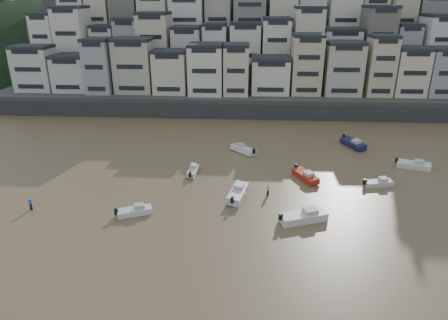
# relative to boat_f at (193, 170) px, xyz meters

# --- Properties ---
(harbor_wall) EXTENTS (140.00, 3.00, 3.50)m
(harbor_wall) POSITION_rel_boat_f_xyz_m (11.95, 31.18, 1.14)
(harbor_wall) COLOR #38383A
(harbor_wall) RESTS_ON ground
(hillside) EXTENTS (141.04, 66.00, 50.00)m
(hillside) POSITION_rel_boat_f_xyz_m (16.68, 71.02, 12.40)
(hillside) COLOR #4C4C47
(hillside) RESTS_ON ground
(boat_f) EXTENTS (1.75, 4.53, 1.21)m
(boat_f) POSITION_rel_boat_f_xyz_m (0.00, 0.00, 0.00)
(boat_f) COLOR silver
(boat_f) RESTS_ON ground
(boat_e) EXTENTS (4.15, 5.90, 1.54)m
(boat_e) POSITION_rel_boat_f_xyz_m (17.18, -1.03, 0.17)
(boat_e) COLOR #AB2315
(boat_e) RESTS_ON ground
(boat_g) EXTENTS (5.77, 3.37, 1.50)m
(boat_g) POSITION_rel_boat_f_xyz_m (35.02, 4.24, 0.14)
(boat_g) COLOR silver
(boat_g) RESTS_ON ground
(boat_i) EXTENTS (4.30, 6.32, 1.65)m
(boat_i) POSITION_rel_boat_f_xyz_m (27.63, 13.55, 0.22)
(boat_i) COLOR #151B43
(boat_i) RESTS_ON ground
(boat_d) EXTENTS (4.75, 2.41, 1.24)m
(boat_d) POSITION_rel_boat_f_xyz_m (27.52, -2.66, 0.01)
(boat_d) COLOR silver
(boat_d) RESTS_ON ground
(boat_c) EXTENTS (3.30, 6.58, 1.72)m
(boat_c) POSITION_rel_boat_f_xyz_m (7.14, -7.46, 0.25)
(boat_c) COLOR silver
(boat_c) RESTS_ON ground
(boat_h) EXTENTS (5.20, 5.21, 1.51)m
(boat_h) POSITION_rel_boat_f_xyz_m (7.64, 9.59, 0.15)
(boat_h) COLOR silver
(boat_h) RESTS_ON ground
(boat_j) EXTENTS (4.99, 3.30, 1.30)m
(boat_j) POSITION_rel_boat_f_xyz_m (-5.71, -12.91, 0.04)
(boat_j) COLOR white
(boat_j) RESTS_ON ground
(boat_a) EXTENTS (6.79, 4.23, 1.76)m
(boat_a) POSITION_rel_boat_f_xyz_m (15.39, -13.25, 0.27)
(boat_a) COLOR silver
(boat_a) RESTS_ON ground
(person_blue) EXTENTS (0.44, 0.44, 1.74)m
(person_blue) POSITION_rel_boat_f_xyz_m (-19.43, -12.52, 0.26)
(person_blue) COLOR blue
(person_blue) RESTS_ON ground
(person_pink) EXTENTS (0.44, 0.44, 1.74)m
(person_pink) POSITION_rel_boat_f_xyz_m (11.32, -6.59, 0.26)
(person_pink) COLOR beige
(person_pink) RESTS_ON ground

